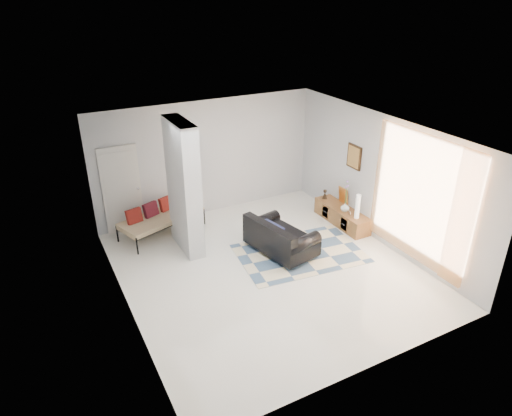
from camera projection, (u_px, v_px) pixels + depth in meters
floor at (268, 269)px, 9.16m from camera, size 6.00×6.00×0.00m
ceiling at (269, 134)px, 7.93m from camera, size 6.00×6.00×0.00m
wall_back at (207, 158)px, 10.93m from camera, size 6.00×0.00×6.00m
wall_front at (377, 292)px, 6.16m from camera, size 6.00×0.00×6.00m
wall_left at (120, 241)px, 7.39m from camera, size 0.00×6.00×6.00m
wall_right at (381, 180)px, 9.69m from camera, size 0.00×6.00×6.00m
partition_column at (184, 187)px, 9.35m from camera, size 0.35×1.20×2.80m
hallway_door at (122, 190)px, 10.18m from camera, size 0.85×0.06×2.04m
curtain at (419, 199)px, 8.72m from camera, size 0.00×2.55×2.55m
wall_art at (354, 157)px, 10.29m from camera, size 0.04×0.45×0.55m
media_console at (342, 216)px, 10.84m from camera, size 0.45×1.64×0.80m
loveseat at (279, 238)px, 9.57m from camera, size 1.18×1.67×0.76m
daybed at (160, 217)px, 10.33m from camera, size 2.05×1.38×0.77m
area_rug at (300, 253)px, 9.69m from camera, size 2.76×2.01×0.01m
cylinder_lamp at (358, 206)px, 10.19m from camera, size 0.10×0.10×0.56m
bronze_figurine at (325, 194)px, 11.20m from camera, size 0.12×0.12×0.24m
vase at (345, 207)px, 10.57m from camera, size 0.22×0.22×0.21m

